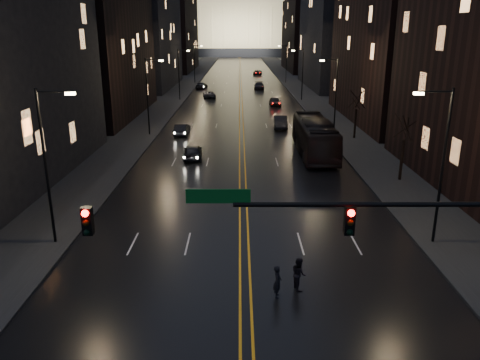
{
  "coord_description": "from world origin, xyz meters",
  "views": [
    {
      "loc": [
        -0.29,
        -14.88,
        11.78
      ],
      "look_at": [
        -0.24,
        10.2,
        3.84
      ],
      "focal_mm": 35.0,
      "sensor_mm": 36.0,
      "label": 1
    }
  ],
  "objects_px": {
    "oncoming_car_a": "(193,152)",
    "pedestrian_a": "(277,282)",
    "bus": "(314,137)",
    "receding_car_a": "(281,122)",
    "traffic_signal": "(418,234)",
    "oncoming_car_b": "(182,129)",
    "pedestrian_b": "(299,273)"
  },
  "relations": [
    {
      "from": "oncoming_car_a",
      "to": "pedestrian_a",
      "type": "height_order",
      "value": "pedestrian_a"
    },
    {
      "from": "bus",
      "to": "receding_car_a",
      "type": "relative_size",
      "value": 2.69
    },
    {
      "from": "traffic_signal",
      "to": "receding_car_a",
      "type": "xyz_separation_m",
      "value": [
        -0.88,
        44.47,
        -4.31
      ]
    },
    {
      "from": "bus",
      "to": "oncoming_car_b",
      "type": "xyz_separation_m",
      "value": [
        -14.41,
        9.23,
        -1.11
      ]
    },
    {
      "from": "bus",
      "to": "pedestrian_b",
      "type": "distance_m",
      "value": 26.41
    },
    {
      "from": "traffic_signal",
      "to": "receding_car_a",
      "type": "relative_size",
      "value": 3.59
    },
    {
      "from": "oncoming_car_b",
      "to": "pedestrian_a",
      "type": "bearing_deg",
      "value": 104.43
    },
    {
      "from": "traffic_signal",
      "to": "bus",
      "type": "bearing_deg",
      "value": 87.51
    },
    {
      "from": "receding_car_a",
      "to": "pedestrian_a",
      "type": "bearing_deg",
      "value": -92.17
    },
    {
      "from": "pedestrian_a",
      "to": "oncoming_car_b",
      "type": "bearing_deg",
      "value": 16.79
    },
    {
      "from": "traffic_signal",
      "to": "pedestrian_a",
      "type": "height_order",
      "value": "traffic_signal"
    },
    {
      "from": "bus",
      "to": "receding_car_a",
      "type": "bearing_deg",
      "value": 99.73
    },
    {
      "from": "oncoming_car_a",
      "to": "traffic_signal",
      "type": "bearing_deg",
      "value": 106.11
    },
    {
      "from": "receding_car_a",
      "to": "bus",
      "type": "bearing_deg",
      "value": -77.75
    },
    {
      "from": "bus",
      "to": "pedestrian_b",
      "type": "height_order",
      "value": "bus"
    },
    {
      "from": "bus",
      "to": "pedestrian_b",
      "type": "bearing_deg",
      "value": -99.88
    },
    {
      "from": "traffic_signal",
      "to": "receding_car_a",
      "type": "distance_m",
      "value": 44.69
    },
    {
      "from": "pedestrian_a",
      "to": "pedestrian_b",
      "type": "relative_size",
      "value": 0.98
    },
    {
      "from": "receding_car_a",
      "to": "pedestrian_a",
      "type": "height_order",
      "value": "receding_car_a"
    },
    {
      "from": "traffic_signal",
      "to": "oncoming_car_a",
      "type": "height_order",
      "value": "traffic_signal"
    },
    {
      "from": "pedestrian_a",
      "to": "pedestrian_b",
      "type": "height_order",
      "value": "pedestrian_b"
    },
    {
      "from": "bus",
      "to": "pedestrian_a",
      "type": "relative_size",
      "value": 8.19
    },
    {
      "from": "oncoming_car_a",
      "to": "pedestrian_b",
      "type": "relative_size",
      "value": 2.69
    },
    {
      "from": "bus",
      "to": "pedestrian_a",
      "type": "height_order",
      "value": "bus"
    },
    {
      "from": "oncoming_car_a",
      "to": "oncoming_car_b",
      "type": "distance_m",
      "value": 11.28
    },
    {
      "from": "oncoming_car_a",
      "to": "pedestrian_a",
      "type": "relative_size",
      "value": 2.75
    },
    {
      "from": "oncoming_car_a",
      "to": "pedestrian_b",
      "type": "distance_m",
      "value": 25.27
    },
    {
      "from": "oncoming_car_a",
      "to": "pedestrian_b",
      "type": "height_order",
      "value": "pedestrian_b"
    },
    {
      "from": "oncoming_car_a",
      "to": "receding_car_a",
      "type": "relative_size",
      "value": 0.91
    },
    {
      "from": "traffic_signal",
      "to": "oncoming_car_b",
      "type": "xyz_separation_m",
      "value": [
        -13.06,
        40.21,
        -4.4
      ]
    },
    {
      "from": "bus",
      "to": "oncoming_car_a",
      "type": "xyz_separation_m",
      "value": [
        -12.05,
        -1.8,
        -1.06
      ]
    },
    {
      "from": "receding_car_a",
      "to": "pedestrian_b",
      "type": "xyz_separation_m",
      "value": [
        -2.47,
        -39.46,
        0.02
      ]
    }
  ]
}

